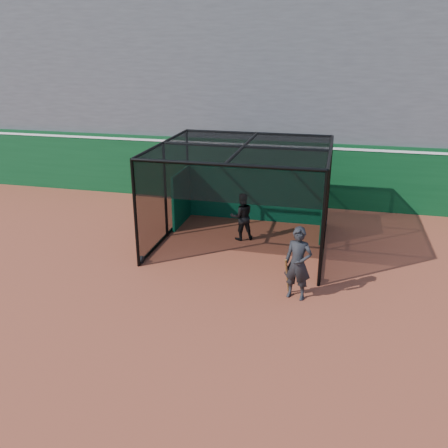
# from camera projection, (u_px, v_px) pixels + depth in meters

# --- Properties ---
(ground) EXTENTS (120.00, 120.00, 0.00)m
(ground) POSITION_uv_depth(u_px,v_px,m) (167.00, 301.00, 11.71)
(ground) COLOR brown
(ground) RESTS_ON ground
(outfield_wall) EXTENTS (50.00, 0.50, 2.50)m
(outfield_wall) POSITION_uv_depth(u_px,v_px,m) (239.00, 169.00, 18.99)
(outfield_wall) COLOR #0B3C1A
(outfield_wall) RESTS_ON ground
(grandstand) EXTENTS (50.00, 7.85, 8.95)m
(grandstand) POSITION_uv_depth(u_px,v_px,m) (257.00, 80.00, 21.31)
(grandstand) COLOR #4C4C4F
(grandstand) RESTS_ON ground
(batting_cage) EXTENTS (5.17, 4.83, 3.11)m
(batting_cage) POSITION_uv_depth(u_px,v_px,m) (243.00, 197.00, 14.66)
(batting_cage) COLOR black
(batting_cage) RESTS_ON ground
(batter) EXTENTS (0.94, 0.85, 1.56)m
(batter) POSITION_uv_depth(u_px,v_px,m) (242.00, 217.00, 15.23)
(batter) COLOR black
(batter) RESTS_ON ground
(on_deck_player) EXTENTS (0.76, 0.58, 1.87)m
(on_deck_player) POSITION_uv_depth(u_px,v_px,m) (298.00, 264.00, 11.57)
(on_deck_player) COLOR black
(on_deck_player) RESTS_ON ground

